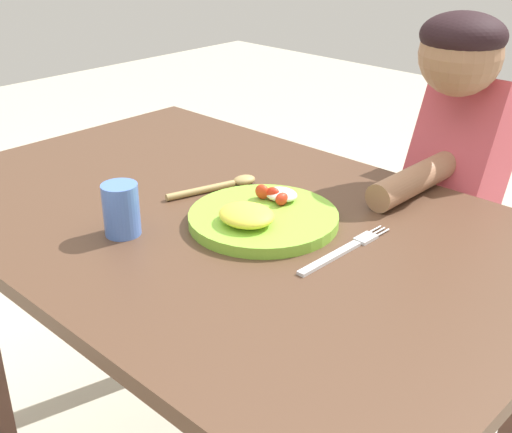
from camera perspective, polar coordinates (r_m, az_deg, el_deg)
name	(u,v)px	position (r m, az deg, el deg)	size (l,w,h in m)	color
dining_table	(223,268)	(1.26, -2.89, -4.48)	(1.20, 0.78, 0.75)	#523626
plate	(262,216)	(1.16, 0.51, 0.01)	(0.26, 0.26, 0.05)	#85C63A
fork	(345,250)	(1.08, 7.64, -2.84)	(0.02, 0.22, 0.01)	silver
spoon	(223,185)	(1.31, -2.81, 2.72)	(0.08, 0.19, 0.02)	tan
drinking_cup	(121,210)	(1.13, -11.49, 0.59)	(0.06, 0.06, 0.09)	#4F79D7
person	(452,242)	(1.56, 16.47, -2.13)	(0.19, 0.44, 1.08)	#3B3F6F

